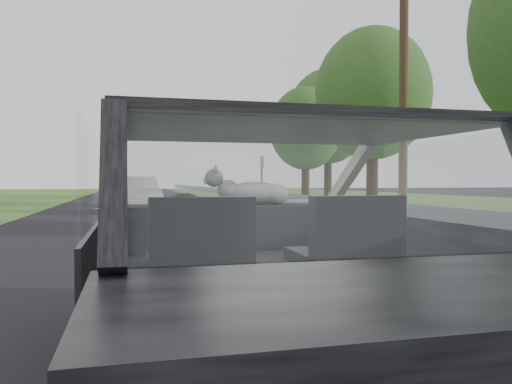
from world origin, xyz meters
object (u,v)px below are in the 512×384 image
utility_pole (404,82)px  highway_sign (262,181)px  other_car (136,194)px  cat (254,192)px  subject_car (262,258)px

utility_pole → highway_sign: bearing=104.3°
other_car → highway_sign: 7.44m
cat → utility_pole: utility_pole is taller
utility_pole → subject_car: bearing=-123.8°
subject_car → other_car: 16.24m
cat → utility_pole: size_ratio=0.07×
highway_sign → utility_pole: utility_pole is taller
highway_sign → utility_pole: 9.83m
other_car → utility_pole: (8.27, -4.62, 3.64)m
other_car → subject_car: bearing=-93.7°
highway_sign → utility_pole: (2.30, -9.02, 3.14)m
subject_car → highway_sign: highway_sign is taller
cat → highway_sign: bearing=87.6°
subject_car → highway_sign: size_ratio=1.71×
cat → utility_pole: (7.67, 11.02, 3.22)m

